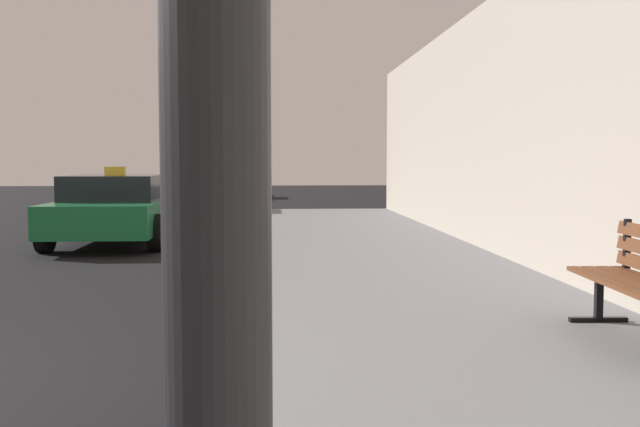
# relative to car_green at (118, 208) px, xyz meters

# --- Properties ---
(sidewalk) EXTENTS (4.00, 32.00, 0.15)m
(sidewalk) POSITION_rel_car_green_xyz_m (4.35, -9.01, -0.57)
(sidewalk) COLOR slate
(sidewalk) RESTS_ON ground_plane
(car_green) EXTENTS (2.06, 4.49, 1.43)m
(car_green) POSITION_rel_car_green_xyz_m (0.00, 0.00, 0.00)
(car_green) COLOR #196638
(car_green) RESTS_ON ground_plane
(car_silver) EXTENTS (1.94, 4.13, 1.27)m
(car_silver) POSITION_rel_car_green_xyz_m (0.69, 6.98, -0.00)
(car_silver) COLOR #B7B7BF
(car_silver) RESTS_ON ground_plane
(car_red) EXTENTS (1.95, 4.45, 1.27)m
(car_red) POSITION_rel_car_green_xyz_m (0.86, 16.73, -0.00)
(car_red) COLOR red
(car_red) RESTS_ON ground_plane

